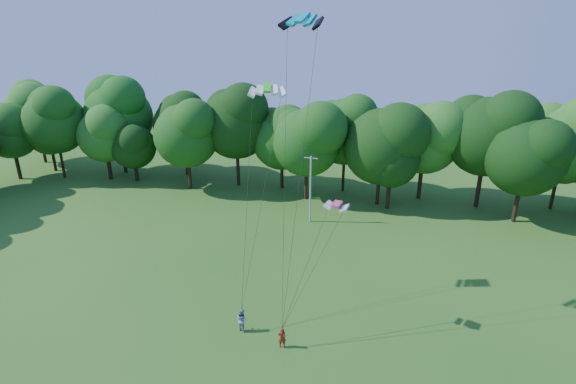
# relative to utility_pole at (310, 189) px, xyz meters

# --- Properties ---
(utility_pole) EXTENTS (1.50, 0.19, 7.51)m
(utility_pole) POSITION_rel_utility_pole_xyz_m (0.00, 0.00, 0.00)
(utility_pole) COLOR #ACABA4
(utility_pole) RESTS_ON ground
(kite_flyer_left) EXTENTS (0.67, 0.60, 1.54)m
(kite_flyer_left) POSITION_rel_utility_pole_xyz_m (2.68, -20.65, -3.11)
(kite_flyer_left) COLOR maroon
(kite_flyer_left) RESTS_ON ground
(kite_flyer_right) EXTENTS (1.03, 0.92, 1.75)m
(kite_flyer_right) POSITION_rel_utility_pole_xyz_m (-0.57, -19.66, -3.01)
(kite_flyer_right) COLOR #8997BE
(kite_flyer_right) RESTS_ON ground
(kite_teal) EXTENTS (3.02, 1.95, 0.73)m
(kite_teal) POSITION_rel_utility_pole_xyz_m (2.53, -15.03, 17.10)
(kite_teal) COLOR #0592AB
(kite_teal) RESTS_ON ground
(kite_green) EXTENTS (2.92, 1.93, 0.63)m
(kite_green) POSITION_rel_utility_pole_xyz_m (-0.71, -12.52, 12.31)
(kite_green) COLOR #2EDA20
(kite_green) RESTS_ON ground
(kite_pink) EXTENTS (1.81, 1.17, 0.26)m
(kite_pink) POSITION_rel_utility_pole_xyz_m (5.46, -16.87, 5.43)
(kite_pink) COLOR #C73765
(kite_pink) RESTS_ON ground
(tree_back_west) EXTENTS (10.43, 10.43, 15.17)m
(tree_back_west) POSITION_rel_utility_pole_xyz_m (-30.09, 10.04, 5.59)
(tree_back_west) COLOR #3A2917
(tree_back_west) RESTS_ON ground
(tree_back_center) EXTENTS (9.78, 9.78, 14.23)m
(tree_back_center) POSITION_rel_utility_pole_xyz_m (6.78, 7.18, 5.01)
(tree_back_center) COLOR black
(tree_back_center) RESTS_ON ground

